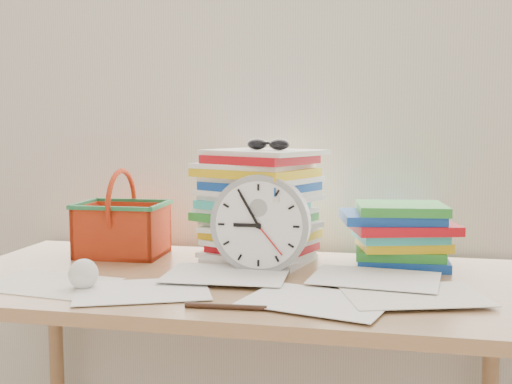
% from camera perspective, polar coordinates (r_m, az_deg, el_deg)
% --- Properties ---
extents(curtain, '(2.40, 0.01, 2.50)m').
position_cam_1_polar(curtain, '(1.91, 0.66, 11.48)').
color(curtain, silver).
rests_on(curtain, room_shell).
extents(desk, '(1.40, 0.70, 0.75)m').
position_cam_1_polar(desk, '(1.59, -2.11, -10.18)').
color(desk, '#946C45').
rests_on(desk, ground).
extents(paper_stack, '(0.37, 0.34, 0.30)m').
position_cam_1_polar(paper_stack, '(1.73, 0.14, -1.24)').
color(paper_stack, white).
rests_on(paper_stack, desk).
extents(clock, '(0.25, 0.05, 0.25)m').
position_cam_1_polar(clock, '(1.60, 0.42, -2.83)').
color(clock, gray).
rests_on(clock, desk).
extents(sunglasses, '(0.16, 0.15, 0.03)m').
position_cam_1_polar(sunglasses, '(1.69, 1.08, 4.26)').
color(sunglasses, black).
rests_on(sunglasses, paper_stack).
extents(book_stack, '(0.31, 0.26, 0.17)m').
position_cam_1_polar(book_stack, '(1.71, 12.49, -3.75)').
color(book_stack, white).
rests_on(book_stack, desk).
extents(basket, '(0.25, 0.20, 0.24)m').
position_cam_1_polar(basket, '(1.84, -11.83, -1.87)').
color(basket, red).
rests_on(basket, desk).
extents(crumpled_ball, '(0.07, 0.07, 0.07)m').
position_cam_1_polar(crumpled_ball, '(1.51, -15.11, -7.03)').
color(crumpled_ball, white).
rests_on(crumpled_ball, desk).
extents(pen, '(0.17, 0.02, 0.01)m').
position_cam_1_polar(pen, '(1.31, -2.71, -10.14)').
color(pen, black).
rests_on(pen, desk).
extents(scattered_papers, '(1.26, 0.42, 0.02)m').
position_cam_1_polar(scattered_papers, '(1.57, -2.12, -7.35)').
color(scattered_papers, white).
rests_on(scattered_papers, desk).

